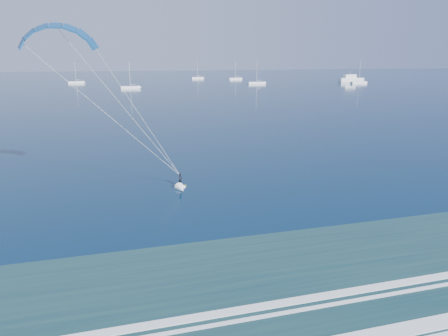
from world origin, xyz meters
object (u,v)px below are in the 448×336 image
motor_yacht (351,79)px  sailboat_4 (235,79)px  kitesurfer_rig (125,109)px  sailboat_2 (76,82)px  sailboat_3 (130,87)px  sailboat_5 (257,83)px  sailboat_7 (198,78)px  sailboat_6 (359,82)px

motor_yacht → sailboat_4: sailboat_4 is taller
kitesurfer_rig → sailboat_2: (-21.10, 204.47, -8.68)m
kitesurfer_rig → sailboat_3: kitesurfer_rig is taller
motor_yacht → sailboat_2: (-159.75, 26.52, -1.01)m
sailboat_5 → sailboat_7: sailboat_5 is taller
motor_yacht → kitesurfer_rig: bearing=-127.9°
sailboat_4 → sailboat_5: bearing=-92.1°
sailboat_7 → motor_yacht: bearing=-34.8°
sailboat_3 → motor_yacht: bearing=9.3°
kitesurfer_rig → sailboat_4: kitesurfer_rig is taller
sailboat_3 → sailboat_5: bearing=13.1°
kitesurfer_rig → sailboat_3: 156.82m
sailboat_5 → sailboat_6: (56.70, -12.17, -0.01)m
sailboat_4 → sailboat_6: bearing=-46.9°
sailboat_3 → sailboat_7: (48.77, 79.30, -0.01)m
kitesurfer_rig → sailboat_5: bearing=66.2°
sailboat_7 → sailboat_4: bearing=-36.7°
motor_yacht → sailboat_3: 133.55m
sailboat_3 → sailboat_7: 93.10m
sailboat_6 → sailboat_7: 107.87m
sailboat_5 → sailboat_6: sailboat_5 is taller
sailboat_2 → sailboat_6: (153.97, -44.02, 0.01)m
sailboat_4 → sailboat_2: bearing=-171.6°
kitesurfer_rig → sailboat_2: kitesurfer_rig is taller
sailboat_5 → kitesurfer_rig: bearing=-113.8°
sailboat_2 → sailboat_3: 55.58m
sailboat_3 → sailboat_5: size_ratio=0.93×
sailboat_2 → sailboat_5: bearing=-18.1°
sailboat_3 → sailboat_6: size_ratio=0.97×
motor_yacht → sailboat_7: (-83.03, 57.79, -1.02)m
sailboat_6 → sailboat_3: bearing=-178.2°
sailboat_3 → sailboat_5: 71.18m
sailboat_4 → sailboat_5: sailboat_5 is taller
sailboat_5 → sailboat_2: bearing=161.9°
motor_yacht → sailboat_5: (-62.48, -5.33, -1.00)m
sailboat_7 → sailboat_3: bearing=-121.6°
kitesurfer_rig → sailboat_7: size_ratio=1.66×
sailboat_2 → sailboat_6: bearing=-16.0°
sailboat_2 → motor_yacht: bearing=-9.4°
sailboat_2 → sailboat_3: (27.95, -48.04, 0.01)m
kitesurfer_rig → sailboat_6: kitesurfer_rig is taller
sailboat_4 → sailboat_5: 46.56m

